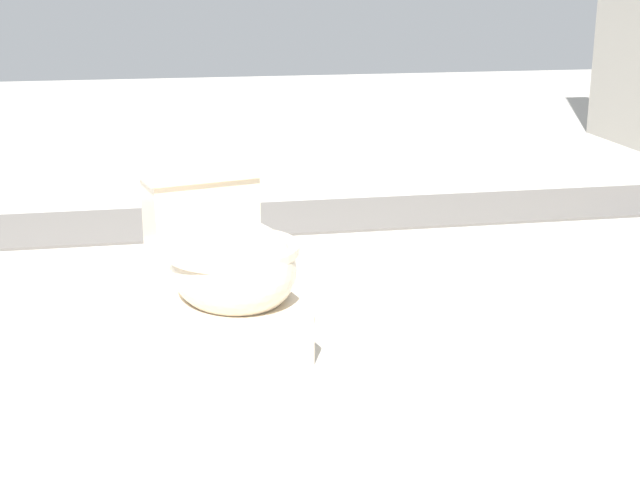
% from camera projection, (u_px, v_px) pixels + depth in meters
% --- Properties ---
extents(ground_plane, '(14.00, 14.00, 0.00)m').
position_uv_depth(ground_plane, '(149.00, 315.00, 2.95)').
color(ground_plane, '#B7B2A8').
extents(gravel_strip, '(0.56, 8.00, 0.01)m').
position_uv_depth(gravel_strip, '(258.00, 219.00, 4.08)').
color(gravel_strip, '#605B56').
rests_on(gravel_strip, ground).
extents(toilet, '(0.70, 0.51, 0.52)m').
position_uv_depth(toilet, '(223.00, 271.00, 2.70)').
color(toilet, beige).
rests_on(toilet, ground).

